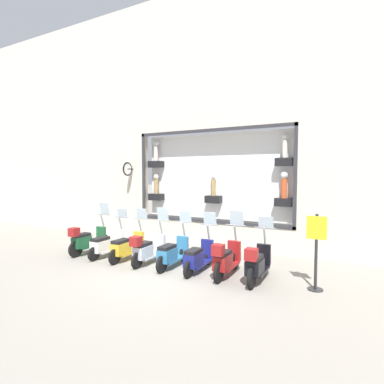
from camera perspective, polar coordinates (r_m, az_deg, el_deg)
The scene contains 11 objects.
ground_plane at distance 8.77m, azimuth -5.93°, elevation -15.02°, with size 120.00×120.00×0.00m, color gray.
building_facade at distance 11.73m, azimuth 3.91°, elevation 14.47°, with size 1.21×36.00×9.80m.
scooter_black_0 at distance 8.04m, azimuth 12.29°, elevation -13.21°, with size 1.81×0.61×1.59m.
scooter_red_1 at distance 8.29m, azimuth 6.43°, elevation -12.58°, with size 1.81×0.61×1.71m.
scooter_navy_2 at distance 8.68m, azimuth 1.13°, elevation -12.33°, with size 1.79×0.60×1.62m.
scooter_teal_3 at distance 9.08m, azimuth -3.82°, elevation -11.56°, with size 1.80×0.61×1.61m.
scooter_silver_4 at distance 9.47m, azimuth -8.54°, elevation -10.71°, with size 1.79×0.60×1.67m.
scooter_yellow_5 at distance 10.04m, azimuth -12.36°, elevation -10.19°, with size 1.80×0.60×1.59m.
scooter_white_6 at distance 10.59m, azimuth -16.00°, elevation -9.59°, with size 1.79×0.61×1.54m.
scooter_green_7 at distance 11.14m, azimuth -19.41°, elevation -8.61°, with size 1.81×0.61×1.72m.
shop_sign_post at distance 7.81m, azimuth 22.57°, elevation -9.98°, with size 0.36×0.45×1.83m.
Camera 1 is at (-6.96, -4.57, 2.77)m, focal length 28.00 mm.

